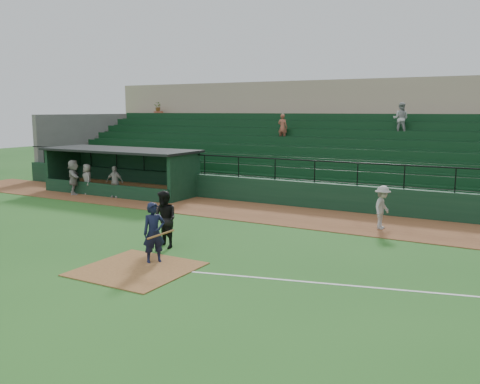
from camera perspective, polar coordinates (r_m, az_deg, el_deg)
The scene contains 12 objects.
ground at distance 15.82m, azimuth -8.97°, elevation -7.52°, with size 90.00×90.00×0.00m, color #23581C.
warning_track at distance 22.45m, azimuth 3.75°, elevation -2.44°, with size 40.00×4.00×0.03m, color brown.
home_plate_dirt at distance 15.08m, azimuth -11.34°, elevation -8.36°, with size 3.00×3.00×0.03m, color brown.
foul_line at distance 13.89m, azimuth 22.01°, elevation -10.44°, with size 18.00×0.09×0.01m, color white.
stadium_structure at distance 29.94m, azimuth 10.83°, elevation 4.73°, with size 38.00×13.08×6.40m.
dugout at distance 28.95m, azimuth -12.53°, elevation 2.60°, with size 8.90×3.20×2.42m.
batter_at_plate at distance 15.40m, azimuth -9.50°, elevation -4.49°, with size 1.17×0.79×1.82m.
umpire at distance 17.03m, azimuth -8.36°, elevation -3.04°, with size 0.92×0.71×1.89m, color black.
runner at distance 20.16m, azimuth 15.48°, elevation -1.65°, with size 1.06×0.61×1.64m, color #A09B96.
dugout_player_a at distance 27.16m, azimuth -13.71°, elevation 1.10°, with size 0.95×0.40×1.63m, color #9A9590.
dugout_player_b at distance 28.71m, azimuth -16.54°, elevation 1.39°, with size 0.79×0.51×1.62m, color gray.
dugout_player_c at distance 28.84m, azimuth -17.95°, elevation 1.59°, with size 1.71×0.54×1.84m, color #A39E98.
Camera 1 is at (9.46, -11.86, 4.49)m, focal length 38.54 mm.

